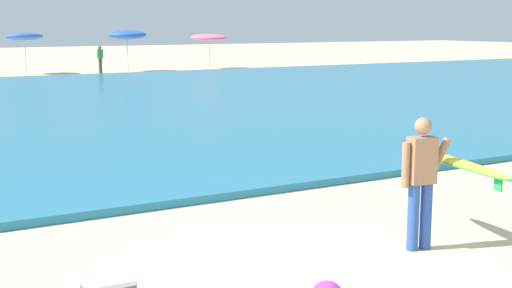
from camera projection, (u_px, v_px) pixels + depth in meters
ground_plane at (332, 287)px, 7.86m from camera, size 160.00×160.00×0.00m
sea at (10, 110)px, 23.24m from camera, size 120.00×28.00×0.14m
surfer_with_board at (436, 171)px, 9.06m from camera, size 1.13×2.31×1.73m
beach_umbrella_3 at (24, 37)px, 39.78m from camera, size 2.04×2.06×2.39m
beach_umbrella_4 at (127, 35)px, 41.82m from camera, size 2.25×2.26×2.47m
beach_umbrella_5 at (209, 37)px, 44.47m from camera, size 2.26×2.27×2.23m
beachgoer_near_row_right at (100, 58)px, 40.81m from camera, size 0.32×0.20×1.58m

